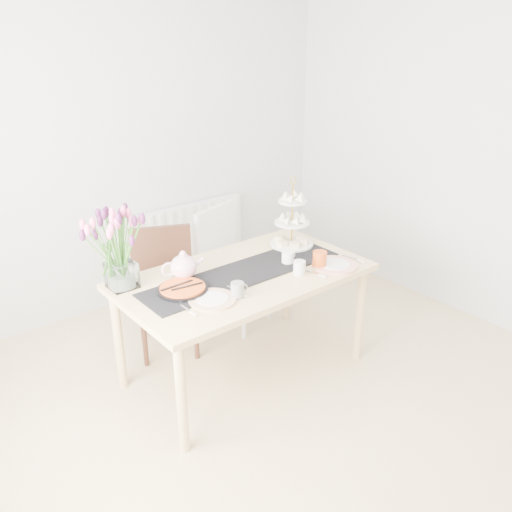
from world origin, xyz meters
TOP-DOWN VIEW (x-y plane):
  - room_shell at (0.00, 0.00)m, footprint 4.50×4.50m
  - radiator at (0.50, 2.19)m, footprint 1.20×0.08m
  - dining_table at (0.05, 0.75)m, footprint 1.60×0.90m
  - chair_brown at (-0.17, 1.41)m, footprint 0.59×0.59m
  - chair_white at (0.41, 1.41)m, footprint 0.58×0.58m
  - table_runner at (0.05, 0.75)m, footprint 1.40×0.35m
  - tulip_vase at (-0.64, 1.06)m, footprint 0.60×0.60m
  - cake_stand at (0.61, 0.91)m, footprint 0.31×0.31m
  - teapot at (-0.29, 0.92)m, footprint 0.32×0.28m
  - cream_jug at (0.38, 0.69)m, footprint 0.09×0.09m
  - tart_tin at (-0.40, 0.77)m, footprint 0.31×0.31m
  - mug_grey at (-0.18, 0.51)m, footprint 0.08×0.08m
  - mug_white at (0.32, 0.52)m, footprint 0.09×0.09m
  - mug_orange at (0.50, 0.51)m, footprint 0.13×0.13m
  - plate_left at (-0.32, 0.57)m, footprint 0.28×0.28m
  - plate_right at (0.59, 0.46)m, footprint 0.35×0.35m

SIDE VIEW (x-z plane):
  - radiator at x=0.50m, z-range 0.15..0.75m
  - chair_brown at x=-0.17m, z-range 0.07..0.97m
  - chair_white at x=0.41m, z-range 0.08..1.02m
  - dining_table at x=0.05m, z-range 0.30..1.05m
  - table_runner at x=0.05m, z-range 0.75..0.76m
  - plate_left at x=-0.32m, z-range 0.75..0.76m
  - plate_right at x=0.59m, z-range 0.75..0.77m
  - tart_tin at x=-0.40m, z-range 0.75..0.79m
  - cream_jug at x=0.38m, z-range 0.75..0.83m
  - mug_white at x=0.32m, z-range 0.75..0.84m
  - mug_grey at x=-0.18m, z-range 0.75..0.84m
  - mug_orange at x=0.50m, z-range 0.75..0.86m
  - teapot at x=-0.29m, z-range 0.75..0.92m
  - cake_stand at x=0.61m, z-range 0.65..1.11m
  - tulip_vase at x=-0.64m, z-range 0.82..1.33m
  - room_shell at x=0.00m, z-range -0.95..3.55m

